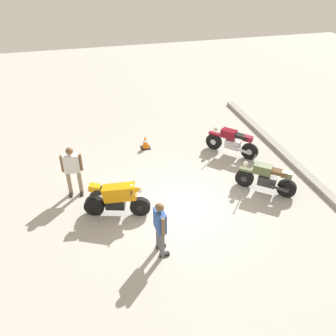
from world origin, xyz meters
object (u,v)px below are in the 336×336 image
object	(u,v)px
person_in_blue_shirt	(160,226)
traffic_cone	(145,142)
person_in_white_shirt	(72,168)
motorcycle_olive_vintage	(266,178)
motorcycle_maroon_cruiser	(232,142)
motorcycle_orange_sportbike	(117,198)

from	to	relation	value
person_in_blue_shirt	traffic_cone	world-z (taller)	person_in_blue_shirt
person_in_white_shirt	traffic_cone	world-z (taller)	person_in_white_shirt
motorcycle_olive_vintage	person_in_blue_shirt	world-z (taller)	person_in_blue_shirt
motorcycle_maroon_cruiser	person_in_white_shirt	size ratio (longest dim) A/B	0.95
traffic_cone	person_in_white_shirt	bearing A→B (deg)	-49.85
motorcycle_olive_vintage	traffic_cone	bearing A→B (deg)	-9.83
motorcycle_olive_vintage	motorcycle_maroon_cruiser	xyz separation A→B (m)	(-2.47, -0.10, 0.03)
traffic_cone	motorcycle_maroon_cruiser	bearing A→B (deg)	67.17
motorcycle_olive_vintage	person_in_white_shirt	distance (m)	6.11
motorcycle_orange_sportbike	motorcycle_olive_vintage	bearing A→B (deg)	16.07
motorcycle_maroon_cruiser	motorcycle_orange_sportbike	world-z (taller)	motorcycle_orange_sportbike
motorcycle_olive_vintage	motorcycle_maroon_cruiser	size ratio (longest dim) A/B	1.00
person_in_blue_shirt	person_in_white_shirt	world-z (taller)	person_in_white_shirt
person_in_blue_shirt	person_in_white_shirt	size ratio (longest dim) A/B	0.95
person_in_blue_shirt	person_in_white_shirt	bearing A→B (deg)	119.11
motorcycle_orange_sportbike	motorcycle_maroon_cruiser	bearing A→B (deg)	44.21
motorcycle_orange_sportbike	person_in_white_shirt	bearing A→B (deg)	147.67
motorcycle_orange_sportbike	person_in_blue_shirt	size ratio (longest dim) A/B	1.20
motorcycle_olive_vintage	traffic_cone	size ratio (longest dim) A/B	3.01
motorcycle_olive_vintage	person_in_white_shirt	size ratio (longest dim) A/B	0.94
motorcycle_orange_sportbike	traffic_cone	bearing A→B (deg)	83.54
person_in_white_shirt	motorcycle_olive_vintage	bearing A→B (deg)	82.54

